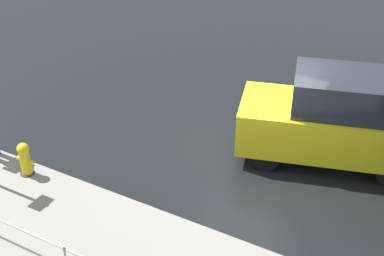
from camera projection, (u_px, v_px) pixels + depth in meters
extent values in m
plane|color=black|center=(250.00, 156.00, 12.06)|extent=(60.00, 60.00, 0.00)
cube|color=yellow|center=(330.00, 127.00, 11.61)|extent=(4.22, 2.74, 0.99)
cube|color=#1E232B|center=(351.00, 93.00, 11.09)|extent=(2.67, 2.10, 0.77)
cylinder|color=black|center=(266.00, 157.00, 11.51)|extent=(0.64, 0.38, 0.60)
cylinder|color=black|center=(272.00, 124.00, 12.70)|extent=(0.64, 0.38, 0.60)
cylinder|color=black|center=(384.00, 136.00, 12.23)|extent=(0.64, 0.38, 0.60)
cylinder|color=gold|center=(26.00, 163.00, 11.29)|extent=(0.22, 0.22, 0.62)
sphere|color=gold|center=(23.00, 149.00, 11.10)|extent=(0.26, 0.26, 0.26)
cylinder|color=gold|center=(31.00, 162.00, 11.19)|extent=(0.10, 0.09, 0.09)
cylinder|color=gold|center=(20.00, 158.00, 11.32)|extent=(0.10, 0.09, 0.09)
cylinder|color=#2D2D2D|center=(28.00, 174.00, 11.44)|extent=(0.31, 0.31, 0.06)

